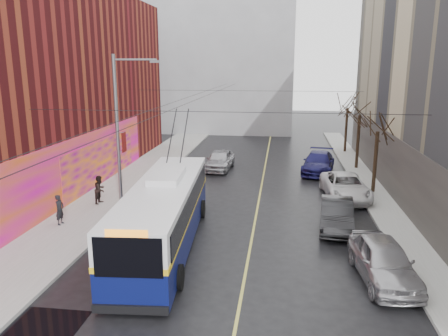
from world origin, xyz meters
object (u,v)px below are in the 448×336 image
(tree_near, at_px, (379,120))
(following_car, at_px, (220,160))
(parked_car_c, at_px, (345,186))
(pedestrian_b, at_px, (100,189))
(tree_far, at_px, (348,100))
(parked_car_d, at_px, (318,163))
(parked_car_b, at_px, (336,215))
(parked_car_a, at_px, (384,261))
(streetlight_pole, at_px, (120,131))
(tree_mid, at_px, (361,105))
(pedestrian_a, at_px, (60,210))
(trolleybus, at_px, (164,213))

(tree_near, distance_m, following_car, 13.11)
(parked_car_c, bearing_deg, pedestrian_b, -170.95)
(tree_far, relative_size, parked_car_d, 1.17)
(parked_car_b, bearing_deg, parked_car_a, -72.41)
(streetlight_pole, distance_m, parked_car_d, 17.06)
(tree_far, bearing_deg, parked_car_c, -97.48)
(tree_mid, height_order, pedestrian_a, tree_mid)
(tree_far, distance_m, following_car, 14.71)
(trolleybus, relative_size, parked_car_b, 2.69)
(streetlight_pole, bearing_deg, tree_far, 52.88)
(parked_car_d, distance_m, pedestrian_a, 20.22)
(tree_near, relative_size, parked_car_a, 1.31)
(parked_car_b, bearing_deg, pedestrian_a, -167.97)
(parked_car_d, bearing_deg, parked_car_b, -80.20)
(parked_car_c, distance_m, following_car, 11.35)
(tree_near, height_order, pedestrian_a, tree_near)
(streetlight_pole, relative_size, trolleybus, 0.71)
(parked_car_c, bearing_deg, parked_car_b, -106.38)
(parked_car_d, distance_m, following_car, 7.96)
(parked_car_c, bearing_deg, parked_car_a, -94.40)
(parked_car_c, bearing_deg, trolleybus, -140.83)
(tree_mid, relative_size, pedestrian_b, 3.85)
(parked_car_b, xyz_separation_m, pedestrian_a, (-14.52, -1.69, 0.19))
(tree_far, distance_m, pedestrian_a, 29.00)
(parked_car_b, distance_m, following_car, 14.69)
(tree_far, bearing_deg, pedestrian_b, -132.20)
(tree_near, distance_m, parked_car_b, 8.67)
(trolleybus, relative_size, pedestrian_b, 7.29)
(tree_near, xyz_separation_m, pedestrian_b, (-17.08, -4.83, -3.96))
(tree_far, xyz_separation_m, parked_car_c, (-2.00, -15.23, -4.36))
(tree_mid, height_order, pedestrian_b, tree_mid)
(tree_near, relative_size, parked_car_d, 1.14)
(tree_far, xyz_separation_m, pedestrian_a, (-17.72, -22.57, -4.18))
(streetlight_pole, xyz_separation_m, pedestrian_a, (-2.59, -2.57, -3.89))
(parked_car_c, bearing_deg, tree_near, 27.14)
(tree_near, bearing_deg, parked_car_a, -99.15)
(parked_car_d, bearing_deg, streetlight_pole, -126.27)
(parked_car_d, xyz_separation_m, pedestrian_a, (-14.52, -14.07, 0.15))
(parked_car_c, bearing_deg, streetlight_pole, -164.43)
(streetlight_pole, relative_size, pedestrian_a, 5.55)
(tree_near, relative_size, tree_mid, 0.96)
(tree_far, distance_m, parked_car_b, 21.57)
(parked_car_d, bearing_deg, tree_mid, 34.92)
(parked_car_b, distance_m, pedestrian_a, 14.62)
(tree_near, bearing_deg, pedestrian_b, -164.20)
(pedestrian_a, distance_m, pedestrian_b, 3.80)
(trolleybus, relative_size, parked_car_d, 2.26)
(tree_near, bearing_deg, parked_car_c, -148.46)
(trolleybus, relative_size, following_car, 2.66)
(trolleybus, height_order, pedestrian_b, trolleybus)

